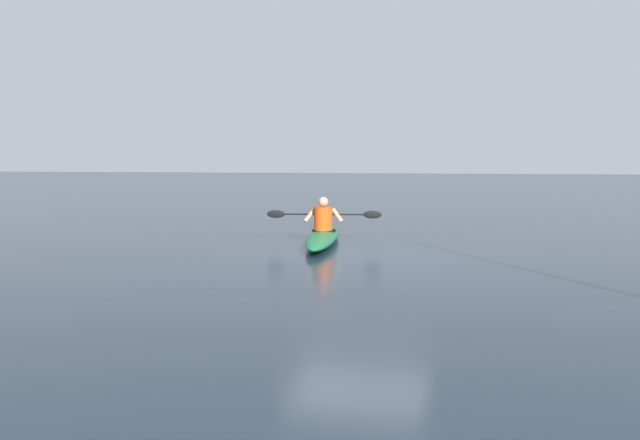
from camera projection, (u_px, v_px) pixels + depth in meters
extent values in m
plane|color=#1E2D3D|center=(359.00, 260.00, 13.59)|extent=(160.00, 160.00, 0.00)
ellipsoid|color=#19723F|center=(323.00, 237.00, 16.23)|extent=(1.39, 5.04, 0.28)
torus|color=black|center=(324.00, 230.00, 16.35)|extent=(0.62, 0.62, 0.04)
cylinder|color=black|center=(328.00, 224.00, 17.71)|extent=(0.18, 0.18, 0.02)
cylinder|color=#E04C14|center=(323.00, 219.00, 16.16)|extent=(0.40, 0.40, 0.50)
sphere|color=tan|center=(323.00, 202.00, 16.13)|extent=(0.21, 0.21, 0.21)
cylinder|color=black|center=(324.00, 214.00, 16.35)|extent=(2.07, 0.37, 0.03)
ellipsoid|color=black|center=(276.00, 214.00, 16.44)|extent=(0.40, 0.10, 0.17)
ellipsoid|color=black|center=(372.00, 215.00, 16.27)|extent=(0.40, 0.10, 0.17)
cylinder|color=tan|center=(310.00, 215.00, 16.26)|extent=(0.26, 0.24, 0.34)
cylinder|color=tan|center=(337.00, 216.00, 16.21)|extent=(0.29, 0.20, 0.34)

